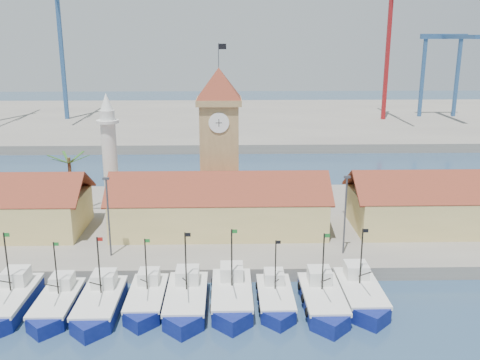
{
  "coord_description": "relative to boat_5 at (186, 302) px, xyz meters",
  "views": [
    {
      "loc": [
        1.02,
        -43.5,
        25.47
      ],
      "look_at": [
        2.53,
        18.0,
        8.48
      ],
      "focal_mm": 40.0,
      "sensor_mm": 36.0,
      "label": 1
    }
  ],
  "objects": [
    {
      "name": "clock_tower",
      "position": [
        2.97,
        23.64,
        11.14
      ],
      "size": [
        5.8,
        5.8,
        22.7
      ],
      "color": "tan",
      "rests_on": "quay"
    },
    {
      "name": "palm_tree",
      "position": [
        -17.03,
        23.65,
        5.43
      ],
      "size": [
        5.6,
        5.03,
        8.39
      ],
      "color": "brown",
      "rests_on": "quay"
    },
    {
      "name": "crane_blue_near",
      "position": [
        -41.22,
        104.18,
        24.16
      ],
      "size": [
        1.0,
        32.95,
        41.35
      ],
      "color": "#2B5285",
      "rests_on": "terminal"
    },
    {
      "name": "boat_1",
      "position": [
        -16.8,
        0.08,
        0.01
      ],
      "size": [
        3.87,
        10.61,
        8.03
      ],
      "color": "navy",
      "rests_on": "ground"
    },
    {
      "name": "terminal",
      "position": [
        2.97,
        107.65,
        0.18
      ],
      "size": [
        240.0,
        80.0,
        2.0
      ],
      "primitive_type": "cube",
      "color": "gray",
      "rests_on": "ground"
    },
    {
      "name": "boat_2",
      "position": [
        -12.15,
        -0.24,
        -0.08
      ],
      "size": [
        3.46,
        9.47,
        7.16
      ],
      "color": "navy",
      "rests_on": "ground"
    },
    {
      "name": "minaret",
      "position": [
        -12.03,
        25.65,
        8.91
      ],
      "size": [
        3.0,
        3.0,
        16.3
      ],
      "color": "silver",
      "rests_on": "quay"
    },
    {
      "name": "ground",
      "position": [
        2.97,
        -2.35,
        -0.82
      ],
      "size": [
        400.0,
        400.0,
        0.0
      ],
      "primitive_type": "plane",
      "color": "navy",
      "rests_on": "ground"
    },
    {
      "name": "crane_red_right",
      "position": [
        47.93,
        101.02,
        25.14
      ],
      "size": [
        1.0,
        34.34,
        42.92
      ],
      "color": "maroon",
      "rests_on": "terminal"
    },
    {
      "name": "boat_3",
      "position": [
        -8.08,
        -0.45,
        -0.02
      ],
      "size": [
        3.72,
        10.19,
        7.71
      ],
      "color": "navy",
      "rests_on": "ground"
    },
    {
      "name": "boat_9",
      "position": [
        16.96,
        0.89,
        -0.01
      ],
      "size": [
        3.76,
        10.31,
        7.8
      ],
      "color": "navy",
      "rests_on": "ground"
    },
    {
      "name": "lamp_posts",
      "position": [
        3.47,
        9.65,
        5.66
      ],
      "size": [
        80.7,
        0.25,
        9.03
      ],
      "color": "#3F3F44",
      "rests_on": "quay"
    },
    {
      "name": "gantry",
      "position": [
        64.97,
        104.3,
        19.22
      ],
      "size": [
        13.0,
        22.0,
        23.2
      ],
      "color": "#2B5285",
      "rests_on": "terminal"
    },
    {
      "name": "boat_4",
      "position": [
        -3.85,
        0.57,
        -0.08
      ],
      "size": [
        3.42,
        9.37,
        7.09
      ],
      "color": "navy",
      "rests_on": "ground"
    },
    {
      "name": "boat_5",
      "position": [
        0.0,
        0.0,
        0.0
      ],
      "size": [
        3.81,
        10.45,
        7.9
      ],
      "color": "navy",
      "rests_on": "ground"
    },
    {
      "name": "boat_6",
      "position": [
        4.36,
        0.63,
        0.01
      ],
      "size": [
        3.84,
        10.53,
        7.97
      ],
      "color": "navy",
      "rests_on": "ground"
    },
    {
      "name": "hall_right",
      "position": [
        34.97,
        17.65,
        3.17
      ],
      "size": [
        31.2,
        10.13,
        7.61
      ],
      "color": "#DFC67A",
      "rests_on": "quay"
    },
    {
      "name": "hall_center",
      "position": [
        2.97,
        17.65,
        3.17
      ],
      "size": [
        27.04,
        10.13,
        7.61
      ],
      "color": "#DFC67A",
      "rests_on": "quay"
    },
    {
      "name": "quay",
      "position": [
        2.97,
        21.65,
        -0.07
      ],
      "size": [
        140.0,
        32.0,
        1.5
      ],
      "primitive_type": "cube",
      "color": "gray",
      "rests_on": "ground"
    },
    {
      "name": "boat_7",
      "position": [
        8.56,
        0.44,
        -0.11
      ],
      "size": [
        3.31,
        9.06,
        6.85
      ],
      "color": "navy",
      "rests_on": "ground"
    },
    {
      "name": "boat_8",
      "position": [
        13.03,
        -0.27,
        -0.01
      ],
      "size": [
        3.76,
        10.3,
        7.79
      ],
      "color": "navy",
      "rests_on": "ground"
    }
  ]
}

